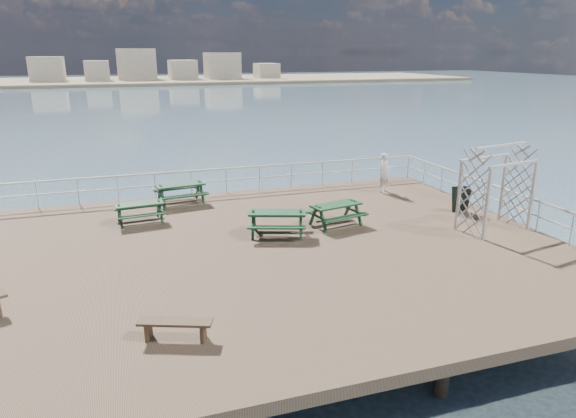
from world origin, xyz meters
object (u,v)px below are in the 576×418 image
(picnic_table_a, at_px, (139,209))
(trellis_arbor, at_px, (496,193))
(picnic_table_b, at_px, (181,189))
(flat_bench_far, at_px, (175,325))
(picnic_table_c, at_px, (336,210))
(picnic_table_d, at_px, (277,218))
(person, at_px, (385,173))

(picnic_table_a, bearing_deg, trellis_arbor, -27.40)
(picnic_table_b, bearing_deg, flat_bench_far, -105.28)
(picnic_table_c, height_order, flat_bench_far, picnic_table_c)
(flat_bench_far, relative_size, trellis_arbor, 0.54)
(picnic_table_d, xyz_separation_m, flat_bench_far, (-3.93, -5.53, -0.25))
(picnic_table_c, relative_size, picnic_table_d, 0.91)
(flat_bench_far, height_order, person, person)
(picnic_table_a, bearing_deg, picnic_table_c, -26.28)
(picnic_table_a, bearing_deg, flat_bench_far, -93.42)
(picnic_table_c, bearing_deg, flat_bench_far, -148.90)
(picnic_table_c, height_order, picnic_table_d, picnic_table_d)
(picnic_table_a, height_order, picnic_table_c, picnic_table_c)
(person, bearing_deg, flat_bench_far, -162.54)
(picnic_table_c, bearing_deg, picnic_table_a, 146.86)
(person, bearing_deg, picnic_table_c, -163.16)
(picnic_table_b, bearing_deg, trellis_arbor, -41.60)
(picnic_table_a, relative_size, picnic_table_d, 0.79)
(picnic_table_a, xyz_separation_m, flat_bench_far, (0.30, -8.29, -0.18))
(picnic_table_d, bearing_deg, picnic_table_c, 26.87)
(flat_bench_far, bearing_deg, picnic_table_b, 103.19)
(picnic_table_a, distance_m, flat_bench_far, 8.29)
(picnic_table_a, distance_m, trellis_arbor, 12.23)
(trellis_arbor, relative_size, person, 1.72)
(picnic_table_a, distance_m, picnic_table_d, 5.05)
(picnic_table_c, bearing_deg, picnic_table_d, 175.49)
(picnic_table_b, height_order, person, person)
(picnic_table_a, distance_m, picnic_table_b, 2.57)
(picnic_table_b, xyz_separation_m, picnic_table_d, (2.56, -4.71, -0.00))
(picnic_table_d, bearing_deg, picnic_table_b, 137.53)
(picnic_table_d, relative_size, trellis_arbor, 0.77)
(trellis_arbor, height_order, person, trellis_arbor)
(picnic_table_b, bearing_deg, picnic_table_a, -138.28)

